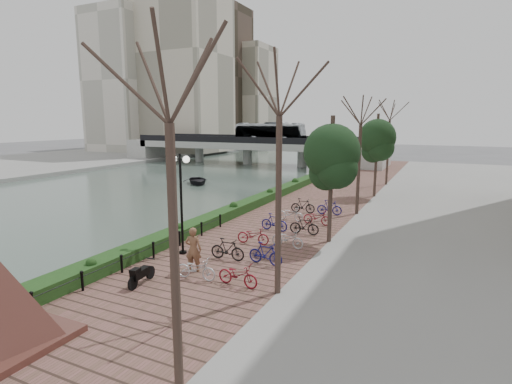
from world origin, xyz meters
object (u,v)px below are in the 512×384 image
Objects in this scene: boat at (197,180)px; motorcycle at (142,273)px; lamppost at (181,182)px; pedestrian at (193,249)px.

motorcycle is at bearing -104.18° from boat.
lamppost reaches higher than boat.
pedestrian reaches higher than motorcycle.
boat is (-14.75, 22.21, -1.03)m from pedestrian.
pedestrian is 26.68m from boat.
pedestrian is (1.77, -1.68, -2.49)m from lamppost.
pedestrian is 0.49× the size of boat.
boat is (-13.72, 24.22, -0.52)m from motorcycle.
motorcycle is 27.84m from boat.
lamppost is at bearing -59.73° from pedestrian.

